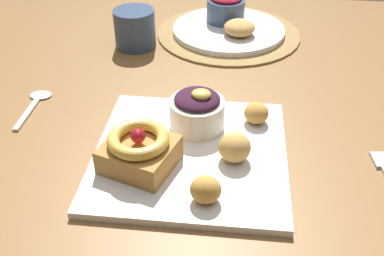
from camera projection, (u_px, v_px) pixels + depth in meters
name	position (u px, v px, depth m)	size (l,w,h in m)	color
dining_table	(195.00, 133.00, 0.87)	(1.57, 1.09, 0.73)	brown
woven_placemat	(228.00, 33.00, 1.05)	(0.33, 0.33, 0.01)	#997A47
front_plate	(191.00, 154.00, 0.69)	(0.29, 0.29, 0.01)	white
cake_slice	(139.00, 150.00, 0.64)	(0.12, 0.12, 0.06)	#B77F3D
berry_ramekin	(197.00, 110.00, 0.71)	(0.09, 0.09, 0.07)	silver
fritter_front	(235.00, 147.00, 0.65)	(0.05, 0.05, 0.04)	tan
fritter_middle	(206.00, 190.00, 0.59)	(0.04, 0.04, 0.04)	gold
fritter_back	(256.00, 113.00, 0.73)	(0.04, 0.04, 0.04)	gold
back_plate	(229.00, 30.00, 1.04)	(0.26, 0.26, 0.01)	white
back_ramekin	(226.00, 7.00, 1.05)	(0.09, 0.09, 0.07)	#3D5675
back_pastry	(239.00, 28.00, 1.00)	(0.07, 0.07, 0.03)	tan
spoon	(35.00, 103.00, 0.81)	(0.04, 0.13, 0.00)	silver
coffee_mug	(135.00, 29.00, 0.98)	(0.09, 0.09, 0.08)	#334766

